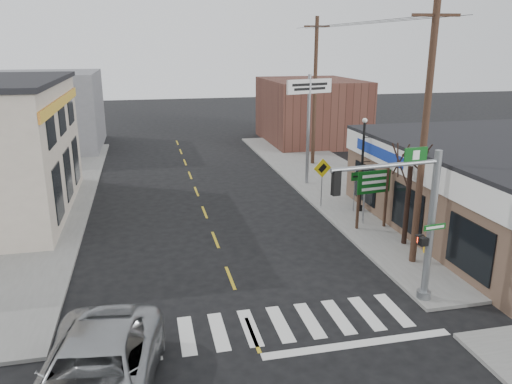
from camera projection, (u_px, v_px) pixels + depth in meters
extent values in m
plane|color=black|center=(253.00, 335.00, 15.49)|extent=(140.00, 140.00, 0.00)
cube|color=slate|center=(354.00, 195.00, 29.52)|extent=(6.00, 38.00, 0.13)
cube|color=slate|center=(28.00, 217.00, 25.71)|extent=(6.00, 38.00, 0.13)
cube|color=gold|center=(215.00, 240.00, 22.96)|extent=(0.12, 56.00, 0.01)
cube|color=silver|center=(250.00, 328.00, 15.86)|extent=(11.00, 2.20, 0.01)
cube|color=#502E24|center=(311.00, 111.00, 45.26)|extent=(8.00, 10.00, 5.60)
cube|color=slate|center=(45.00, 111.00, 42.15)|extent=(9.00, 10.00, 6.40)
imported|color=#9A9D9F|center=(95.00, 378.00, 12.11)|extent=(3.73, 6.60, 1.74)
cylinder|color=gray|center=(431.00, 227.00, 16.72)|extent=(0.25, 0.25, 5.26)
cylinder|color=gray|center=(383.00, 164.00, 15.66)|extent=(3.86, 0.14, 0.14)
cube|color=black|center=(330.00, 179.00, 15.40)|extent=(0.25, 0.19, 0.79)
cube|color=#0C4814|center=(435.00, 227.00, 16.49)|extent=(0.83, 0.04, 0.19)
cube|color=#0C4814|center=(414.00, 154.00, 15.80)|extent=(0.83, 0.05, 0.48)
cube|color=black|center=(424.00, 242.00, 16.75)|extent=(0.28, 0.23, 0.28)
cube|color=#402A1E|center=(358.00, 198.00, 23.57)|extent=(0.11, 0.11, 3.06)
cube|color=#402A1E|center=(386.00, 196.00, 23.87)|extent=(0.11, 0.11, 3.06)
cube|color=#114B23|center=(374.00, 182.00, 23.45)|extent=(1.75, 0.05, 1.09)
cylinder|color=yellow|center=(426.00, 246.00, 21.17)|extent=(0.22, 0.22, 0.60)
sphere|color=yellow|center=(427.00, 238.00, 21.07)|extent=(0.24, 0.24, 0.24)
cylinder|color=gray|center=(322.00, 185.00, 26.94)|extent=(0.06, 0.06, 2.45)
cube|color=gold|center=(323.00, 168.00, 26.64)|extent=(1.04, 0.03, 1.04)
cylinder|color=black|center=(362.00, 167.00, 25.91)|extent=(0.13, 0.13, 4.76)
sphere|color=silver|center=(365.00, 120.00, 25.22)|extent=(0.26, 0.26, 0.26)
cube|color=#0C4D54|center=(372.00, 149.00, 25.76)|extent=(0.02, 0.50, 1.28)
cylinder|color=gray|center=(308.00, 130.00, 30.88)|extent=(0.20, 0.20, 6.78)
cube|color=silver|center=(310.00, 86.00, 30.12)|extent=(3.19, 0.18, 0.85)
cylinder|color=black|center=(407.00, 206.00, 21.73)|extent=(0.22, 0.22, 3.52)
ellipsoid|color=#233B19|center=(483.00, 267.00, 18.74)|extent=(1.29, 1.29, 0.96)
ellipsoid|color=black|center=(431.00, 224.00, 23.33)|extent=(1.19, 1.19, 0.89)
cylinder|color=#433120|center=(424.00, 138.00, 18.97)|extent=(0.27, 0.27, 10.18)
cube|color=#433120|center=(436.00, 15.00, 17.70)|extent=(1.77, 0.11, 0.11)
cylinder|color=#493924|center=(315.00, 93.00, 35.60)|extent=(0.27, 0.27, 10.36)
cube|color=#493924|center=(317.00, 26.00, 34.31)|extent=(1.80, 0.11, 0.11)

